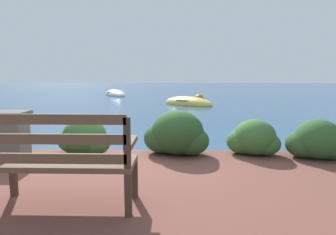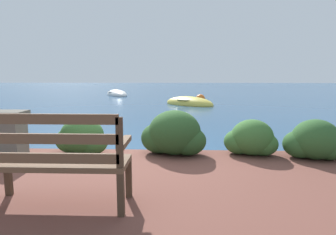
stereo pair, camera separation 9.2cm
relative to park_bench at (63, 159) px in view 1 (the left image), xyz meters
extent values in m
plane|color=navy|center=(0.35, 2.19, -0.70)|extent=(80.00, 80.00, 0.00)
cube|color=#433123|center=(-0.63, 0.26, -0.28)|extent=(0.06, 0.06, 0.40)
cube|color=#433123|center=(0.63, 0.26, -0.28)|extent=(0.06, 0.06, 0.40)
cube|color=#433123|center=(0.63, -0.16, -0.28)|extent=(0.06, 0.06, 0.40)
cube|color=brown|center=(0.00, 0.05, -0.06)|extent=(1.33, 0.48, 0.05)
cube|color=brown|center=(0.00, -0.16, 0.05)|extent=(1.26, 0.04, 0.09)
cube|color=brown|center=(0.00, -0.16, 0.22)|extent=(1.26, 0.04, 0.09)
cube|color=brown|center=(0.00, -0.16, 0.40)|extent=(1.26, 0.04, 0.09)
cube|color=#433123|center=(0.63, -0.16, 0.19)|extent=(0.06, 0.04, 0.45)
cube|color=brown|center=(0.63, 0.05, 0.15)|extent=(0.07, 0.43, 0.05)
ellipsoid|color=#38662D|center=(-1.65, 1.83, -0.24)|extent=(0.56, 0.51, 0.48)
ellipsoid|color=#38662D|center=(-1.51, 1.80, -0.33)|extent=(0.40, 0.36, 0.31)
ellipsoid|color=#38662D|center=(-0.38, 1.91, -0.19)|extent=(0.69, 0.62, 0.58)
ellipsoid|color=#38662D|center=(-0.57, 1.96, -0.28)|extent=(0.51, 0.46, 0.41)
ellipsoid|color=#38662D|center=(-0.21, 1.87, -0.29)|extent=(0.48, 0.43, 0.38)
ellipsoid|color=#284C23|center=(1.08, 1.93, -0.13)|extent=(0.82, 0.74, 0.70)
ellipsoid|color=#284C23|center=(0.85, 1.99, -0.24)|extent=(0.62, 0.56, 0.49)
ellipsoid|color=#284C23|center=(1.29, 1.89, -0.26)|extent=(0.58, 0.52, 0.45)
ellipsoid|color=#38662D|center=(2.29, 1.94, -0.20)|extent=(0.66, 0.59, 0.56)
ellipsoid|color=#38662D|center=(2.11, 1.99, -0.28)|extent=(0.49, 0.45, 0.40)
ellipsoid|color=#38662D|center=(2.46, 1.90, -0.30)|extent=(0.46, 0.42, 0.36)
ellipsoid|color=#2D5628|center=(3.18, 1.75, -0.18)|extent=(0.70, 0.63, 0.60)
ellipsoid|color=#2D5628|center=(2.99, 1.80, -0.27)|extent=(0.53, 0.47, 0.42)
ellipsoid|color=#2D5628|center=(3.36, 1.71, -0.29)|extent=(0.49, 0.44, 0.39)
ellipsoid|color=#DBC64C|center=(1.63, 11.41, -0.65)|extent=(2.77, 2.64, 0.69)
torus|color=olive|center=(1.63, 11.41, -0.46)|extent=(1.66, 1.66, 0.07)
cube|color=#846647|center=(1.33, 11.67, -0.49)|extent=(0.70, 0.78, 0.04)
cube|color=#846647|center=(1.88, 11.19, -0.49)|extent=(0.70, 0.78, 0.04)
ellipsoid|color=silver|center=(-3.00, 17.11, -0.65)|extent=(2.33, 3.15, 0.67)
torus|color=gray|center=(-3.00, 17.11, -0.47)|extent=(1.48, 1.48, 0.07)
cube|color=#846647|center=(-3.20, 17.51, -0.50)|extent=(0.83, 0.50, 0.04)
cube|color=#846647|center=(-2.83, 16.78, -0.50)|extent=(0.83, 0.50, 0.04)
sphere|color=orange|center=(2.30, 13.49, -0.61)|extent=(0.52, 0.52, 0.52)
torus|color=navy|center=(2.30, 13.49, -0.61)|extent=(0.57, 0.57, 0.06)
camera|label=1|loc=(1.06, -2.68, 0.79)|focal=32.00mm
camera|label=2|loc=(1.15, -2.67, 0.79)|focal=32.00mm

